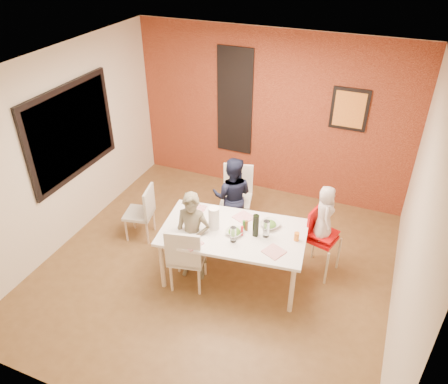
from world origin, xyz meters
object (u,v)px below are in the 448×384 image
at_px(toddler, 325,213).
at_px(wine_bottle, 256,225).
at_px(chair_far, 237,193).
at_px(dining_table, 233,235).
at_px(child_near, 193,237).
at_px(high_chair, 320,236).
at_px(chair_near, 186,256).
at_px(paper_towel_roll, 214,218).
at_px(chair_left, 143,210).
at_px(child_far, 232,196).

relative_size(toddler, wine_bottle, 2.57).
xyz_separation_m(chair_far, toddler, (1.39, -0.61, 0.40)).
relative_size(dining_table, child_near, 1.50).
bearing_deg(high_chair, wine_bottle, 141.18).
height_order(chair_far, toddler, toddler).
height_order(chair_near, paper_towel_roll, paper_towel_roll).
distance_m(child_near, toddler, 1.68).
distance_m(child_near, paper_towel_roll, 0.38).
height_order(dining_table, chair_far, chair_far).
bearing_deg(child_near, chair_left, 147.14).
bearing_deg(wine_bottle, child_far, 126.33).
relative_size(high_chair, toddler, 1.25).
height_order(chair_far, paper_towel_roll, paper_towel_roll).
distance_m(dining_table, paper_towel_roll, 0.33).
height_order(child_near, paper_towel_roll, child_near).
distance_m(chair_left, child_far, 1.30).
relative_size(dining_table, chair_far, 1.99).
relative_size(high_chair, child_near, 0.74).
xyz_separation_m(chair_near, child_far, (0.09, 1.33, 0.09)).
bearing_deg(paper_towel_roll, toddler, 24.69).
relative_size(dining_table, chair_near, 2.01).
distance_m(chair_near, child_far, 1.33).
bearing_deg(chair_near, dining_table, -150.50).
distance_m(high_chair, paper_towel_roll, 1.40).
xyz_separation_m(chair_left, toddler, (2.51, 0.25, 0.46)).
distance_m(dining_table, high_chair, 1.13).
height_order(chair_near, child_far, child_far).
bearing_deg(child_near, paper_towel_roll, 23.48).
bearing_deg(wine_bottle, chair_left, 171.51).
relative_size(chair_left, child_far, 0.68).
bearing_deg(child_near, high_chair, 18.35).
relative_size(dining_table, child_far, 1.54).
relative_size(dining_table, toddler, 2.52).
bearing_deg(chair_near, chair_left, -47.09).
xyz_separation_m(dining_table, chair_left, (-1.50, 0.29, -0.21)).
height_order(chair_near, child_near, child_near).
height_order(chair_far, wine_bottle, wine_bottle).
xyz_separation_m(chair_near, paper_towel_roll, (0.21, 0.39, 0.37)).
distance_m(chair_near, paper_towel_roll, 0.57).
bearing_deg(dining_table, child_near, -159.80).
xyz_separation_m(chair_far, wine_bottle, (0.67, -1.12, 0.36)).
bearing_deg(dining_table, child_far, 112.21).
xyz_separation_m(high_chair, wine_bottle, (-0.70, -0.52, 0.33)).
bearing_deg(paper_towel_roll, wine_bottle, 6.73).
bearing_deg(chair_far, dining_table, -84.37).
height_order(child_far, paper_towel_roll, child_far).
distance_m(chair_far, paper_towel_roll, 1.25).
relative_size(child_near, paper_towel_roll, 4.19).
height_order(chair_far, child_near, child_near).
relative_size(chair_near, child_far, 0.77).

